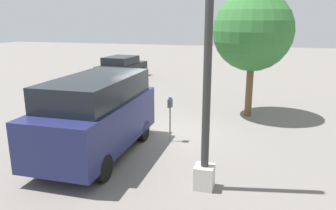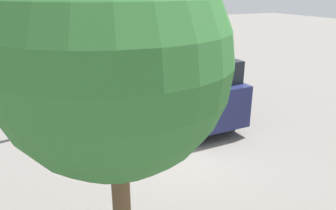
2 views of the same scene
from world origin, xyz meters
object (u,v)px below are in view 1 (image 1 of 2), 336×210
at_px(car_distant, 122,67).
at_px(lamp_post, 207,86).
at_px(parking_meter_near, 170,109).
at_px(street_tree, 253,31).
at_px(parked_van, 97,114).

bearing_deg(car_distant, lamp_post, -144.63).
bearing_deg(parking_meter_near, street_tree, 151.67).
bearing_deg(car_distant, street_tree, -123.56).
distance_m(parking_meter_near, car_distant, 12.06).
relative_size(parking_meter_near, street_tree, 0.30).
bearing_deg(street_tree, lamp_post, -5.74).
relative_size(lamp_post, parked_van, 1.42).
relative_size(parked_van, street_tree, 0.95).
bearing_deg(lamp_post, parked_van, -108.40).
distance_m(lamp_post, car_distant, 15.28).
height_order(lamp_post, parked_van, lamp_post).
xyz_separation_m(lamp_post, car_distant, (-13.00, -7.87, -1.62)).
height_order(parking_meter_near, parked_van, parked_van).
xyz_separation_m(parked_van, street_tree, (-5.31, 3.94, 2.15)).
relative_size(lamp_post, street_tree, 1.35).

